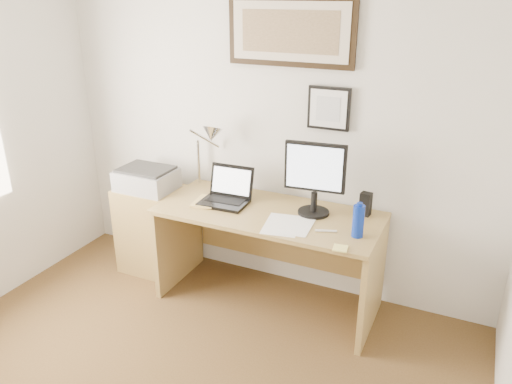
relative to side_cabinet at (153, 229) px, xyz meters
The scene contains 17 objects.
wall_back 1.32m from the side_cabinet, 19.18° to the left, with size 3.50×0.02×2.50m, color silver.
side_cabinet is the anchor object (origin of this frame).
water_bottle 1.81m from the side_cabinet, ahead, with size 0.07×0.07×0.21m, color #0B2796.
bottle_cap 1.85m from the side_cabinet, ahead, with size 0.04×0.04×0.02m, color #0B2796.
speaker 1.78m from the side_cabinet, ahead, with size 0.07×0.06×0.17m, color black.
paper_sheet_a 1.32m from the side_cabinet, ahead, with size 0.23×0.34×0.00m, color white.
paper_sheet_b 1.40m from the side_cabinet, ahead, with size 0.20×0.28×0.00m, color white.
sticky_pad 1.77m from the side_cabinet, 12.57° to the right, with size 0.09×0.09×0.01m, color #FFF378.
marker_pen 1.60m from the side_cabinet, ahead, with size 0.02×0.02×0.14m, color white.
book 0.65m from the side_cabinet, 12.63° to the right, with size 0.17×0.23×0.02m, color tan.
desk 1.08m from the side_cabinet, ahead, with size 1.60×0.70×0.75m.
laptop 0.85m from the side_cabinet, ahead, with size 0.35×0.31×0.26m.
lcd_monitor 1.53m from the side_cabinet, ahead, with size 0.42×0.22×0.52m.
printer 0.45m from the side_cabinet, 93.10° to the right, with size 0.44×0.34×0.18m.
desk_lamp 0.98m from the side_cabinet, 14.38° to the left, with size 0.29×0.27×0.53m.
picture_large 1.93m from the side_cabinet, 15.25° to the left, with size 0.92×0.04×0.47m.
picture_small 1.77m from the side_cabinet, 12.05° to the left, with size 0.30×0.03×0.30m.
Camera 1 is at (1.43, -1.34, 2.22)m, focal length 35.00 mm.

